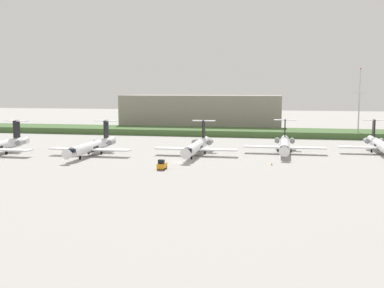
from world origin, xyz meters
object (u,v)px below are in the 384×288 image
(regional_jet_second, at_px, (92,146))
(regional_jet_fifth, at_px, (380,145))
(safety_cone_front_marker, at_px, (272,164))
(antenna_mast, at_px, (359,110))
(regional_jet_fourth, at_px, (285,144))
(baggage_tug, at_px, (162,165))
(regional_jet_third, at_px, (197,146))

(regional_jet_second, distance_m, regional_jet_fifth, 81.09)
(safety_cone_front_marker, bearing_deg, antenna_mast, 66.08)
(regional_jet_second, xyz_separation_m, regional_jet_fifth, (78.77, 19.25, 0.00))
(regional_jet_fourth, bearing_deg, regional_jet_second, -164.07)
(regional_jet_second, bearing_deg, baggage_tug, -36.33)
(antenna_mast, distance_m, baggage_tug, 93.80)
(regional_jet_fifth, bearing_deg, regional_jet_fourth, -170.70)
(regional_jet_fifth, height_order, safety_cone_front_marker, regional_jet_fifth)
(regional_jet_third, height_order, antenna_mast, antenna_mast)
(regional_jet_fourth, distance_m, antenna_mast, 51.19)
(regional_jet_fifth, relative_size, safety_cone_front_marker, 56.36)
(regional_jet_third, xyz_separation_m, regional_jet_fourth, (23.82, 8.74, 0.00))
(regional_jet_second, distance_m, regional_jet_fourth, 54.29)
(regional_jet_third, height_order, safety_cone_front_marker, regional_jet_third)
(regional_jet_third, bearing_deg, regional_jet_second, -167.74)
(regional_jet_fourth, relative_size, antenna_mast, 1.21)
(regional_jet_second, relative_size, regional_jet_fourth, 1.00)
(regional_jet_fourth, height_order, safety_cone_front_marker, regional_jet_fourth)
(regional_jet_third, xyz_separation_m, antenna_mast, (50.05, 51.95, 8.07))
(antenna_mast, bearing_deg, safety_cone_front_marker, -113.92)
(regional_jet_third, bearing_deg, safety_cone_front_marker, -33.45)
(baggage_tug, distance_m, safety_cone_front_marker, 26.70)
(antenna_mast, xyz_separation_m, safety_cone_front_marker, (-29.16, -65.75, -10.33))
(regional_jet_fourth, distance_m, baggage_tug, 43.03)
(regional_jet_fourth, xyz_separation_m, antenna_mast, (26.23, 43.21, 8.07))
(regional_jet_third, bearing_deg, baggage_tug, -98.42)
(regional_jet_fourth, xyz_separation_m, safety_cone_front_marker, (-2.93, -22.54, -2.26))
(regional_jet_fifth, xyz_separation_m, antenna_mast, (-0.34, 38.86, 8.07))
(regional_jet_second, distance_m, baggage_tug, 30.79)
(regional_jet_fifth, bearing_deg, antenna_mast, 90.50)
(baggage_tug, bearing_deg, antenna_mast, 54.89)
(regional_jet_fifth, height_order, antenna_mast, antenna_mast)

